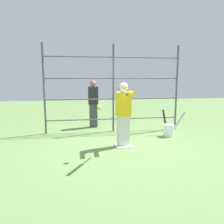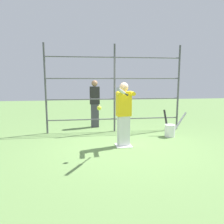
% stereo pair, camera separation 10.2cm
% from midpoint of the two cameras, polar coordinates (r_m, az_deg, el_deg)
% --- Properties ---
extents(ground_plane, '(24.00, 24.00, 0.00)m').
position_cam_midpoint_polar(ground_plane, '(5.70, 3.51, -8.81)').
color(ground_plane, '#608447').
extents(home_plate, '(0.40, 0.40, 0.02)m').
position_cam_midpoint_polar(home_plate, '(5.70, 3.51, -8.71)').
color(home_plate, white).
rests_on(home_plate, ground).
extents(fence_backstop, '(4.35, 0.06, 2.78)m').
position_cam_midpoint_polar(fence_backstop, '(7.02, 1.09, 6.10)').
color(fence_backstop, '#4C4C51').
rests_on(fence_backstop, ground).
extents(batter, '(0.41, 0.59, 1.62)m').
position_cam_midpoint_polar(batter, '(5.48, 3.63, -0.10)').
color(batter, silver).
rests_on(batter, ground).
extents(baseball_bat_swinging, '(0.40, 0.83, 0.23)m').
position_cam_midpoint_polar(baseball_bat_swinging, '(4.50, 3.29, 5.34)').
color(baseball_bat_swinging, black).
extents(softball_in_flight, '(0.10, 0.10, 0.10)m').
position_cam_midpoint_polar(softball_in_flight, '(4.66, -2.76, 1.05)').
color(softball_in_flight, yellow).
extents(bat_bucket, '(0.72, 0.49, 0.78)m').
position_cam_midpoint_polar(bat_bucket, '(6.77, 15.41, -4.40)').
color(bat_bucket, white).
rests_on(bat_bucket, ground).
extents(bystander_behind_fence, '(0.34, 0.21, 1.65)m').
position_cam_midpoint_polar(bystander_behind_fence, '(7.70, -4.16, 2.37)').
color(bystander_behind_fence, '#3F3F47').
rests_on(bystander_behind_fence, ground).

